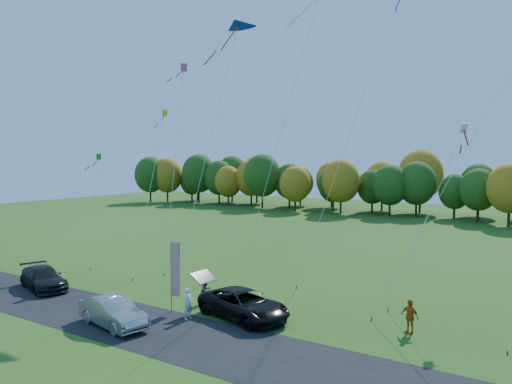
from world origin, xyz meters
The scene contains 18 objects.
ground centered at (0.00, 0.00, 0.00)m, with size 160.00×160.00×0.00m, color #265115.
asphalt_strip centered at (0.00, -4.00, 0.01)m, with size 90.00×6.00×0.01m, color black.
tree_line centered at (0.00, 55.00, 0.00)m, with size 116.00×12.00×10.00m, color #1E4711, non-canonical shape.
black_suv centered at (2.95, 0.18, 0.84)m, with size 2.78×6.04×1.68m, color black.
silver_sedan centered at (-2.37, -4.97, 0.81)m, with size 1.72×4.93×1.62m, color #9A999D.
dark_truck_a centered at (-12.87, -2.30, 0.79)m, with size 2.20×5.42×1.57m, color black.
person_tailgate_a centered at (0.32, -1.72, 0.92)m, with size 0.67×0.44×1.84m, color white.
person_tailgate_b centered at (-0.82, 1.32, 0.84)m, with size 0.82×0.64×1.68m, color gray.
person_east centered at (11.82, 3.05, 0.92)m, with size 1.08×0.45×1.85m, color #BB6511.
feather_flag centered at (-1.22, -1.18, 2.72)m, with size 0.56×0.26×4.44m.
kite_delta_blue centered at (-5.42, 7.80, 11.42)m, with size 2.96×10.92×22.53m.
kite_parafoil_orange centered at (4.00, 14.18, 12.38)m, with size 4.84×13.51×25.02m.
kite_delta_red centered at (0.87, 8.28, 11.86)m, with size 3.37×10.01×24.04m.
kite_parafoil_rainbow centered at (13.10, 7.96, 9.08)m, with size 8.82×8.49×18.44m.
kite_diamond_yellow centered at (-10.96, 6.52, 6.84)m, with size 3.87×7.81×14.04m.
kite_diamond_green centered at (-16.58, 5.32, 4.87)m, with size 3.74×4.29×10.07m.
kite_diamond_white centered at (11.11, 9.21, 5.82)m, with size 3.51×6.78×12.04m.
kite_diamond_pink centered at (-9.83, 8.33, 8.91)m, with size 3.58×6.60×18.30m.
Camera 1 is at (19.30, -23.44, 9.46)m, focal length 35.00 mm.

